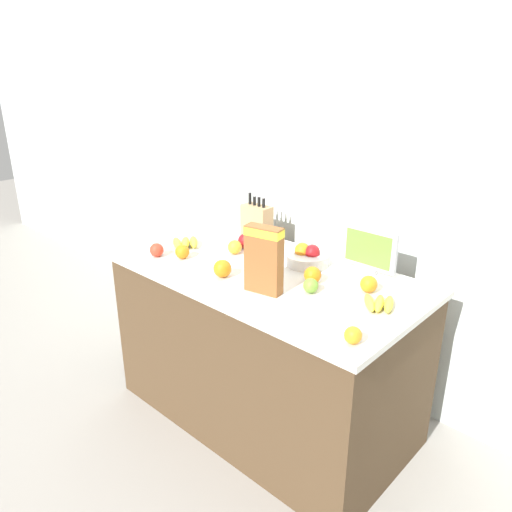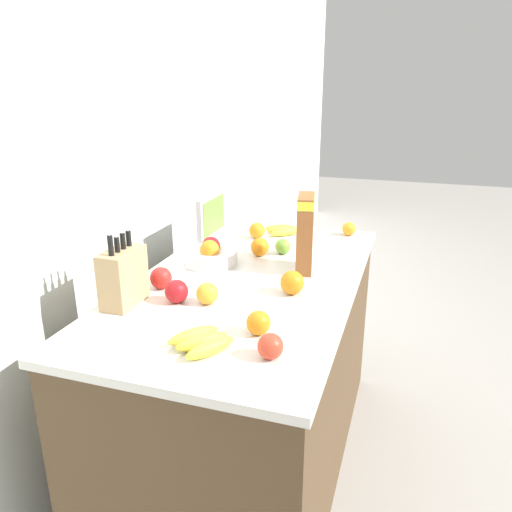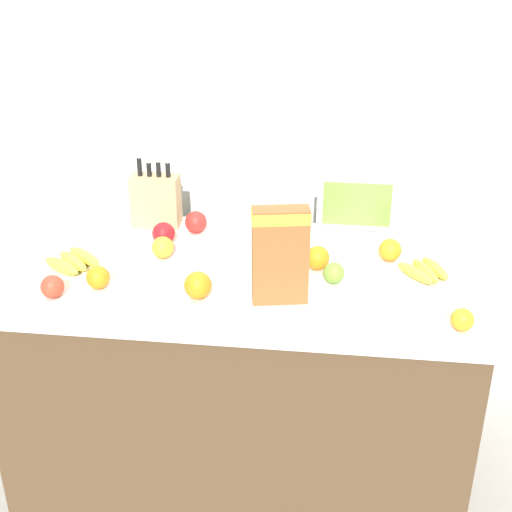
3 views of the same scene
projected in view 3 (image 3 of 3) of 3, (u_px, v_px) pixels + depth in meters
ground_plane at (243, 466)px, 2.81m from camera, size 14.00×14.00×0.00m
wall_back at (262, 99)px, 2.78m from camera, size 9.00×0.06×2.60m
counter at (242, 375)px, 2.61m from camera, size 1.58×0.83×0.88m
knife_block at (156, 200)px, 2.70m from camera, size 0.18×0.09×0.29m
small_monitor at (357, 205)px, 2.60m from camera, size 0.29×0.03×0.23m
cereal_box at (280, 252)px, 2.15m from camera, size 0.18×0.10×0.31m
fruit_bowl at (275, 235)px, 2.56m from camera, size 0.23×0.23×0.11m
banana_bunch_left at (73, 261)px, 2.42m from camera, size 0.21×0.20×0.04m
banana_bunch_right at (425, 271)px, 2.36m from camera, size 0.18×0.19×0.04m
apple_front at (196, 222)px, 2.66m from camera, size 0.08×0.08×0.08m
apple_near_bananas at (334, 273)px, 2.31m from camera, size 0.07×0.07×0.07m
apple_rear at (164, 234)px, 2.57m from camera, size 0.08×0.08×0.08m
apple_by_knife_block at (52, 287)px, 2.23m from camera, size 0.07×0.07×0.07m
orange_near_bowl at (98, 277)px, 2.28m from camera, size 0.08×0.08×0.08m
orange_front_left at (462, 320)px, 2.06m from camera, size 0.07×0.07×0.07m
orange_by_cereal at (317, 258)px, 2.40m from camera, size 0.08×0.08×0.08m
orange_mid_right at (198, 285)px, 2.22m from camera, size 0.09×0.09×0.09m
orange_mid_left at (163, 247)px, 2.47m from camera, size 0.08×0.08×0.08m
orange_front_center at (390, 250)px, 2.45m from camera, size 0.08×0.08×0.08m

